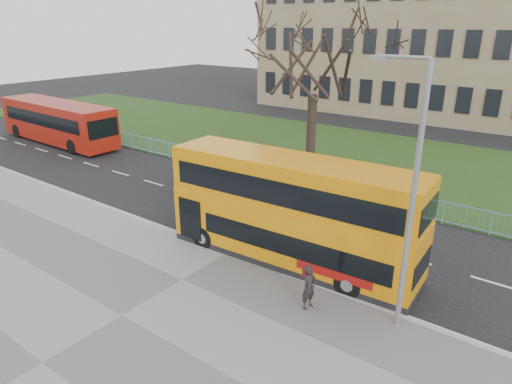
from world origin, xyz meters
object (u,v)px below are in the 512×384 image
Objects in this scene: pedestrian at (309,287)px; street_lamp at (410,191)px; yellow_bus at (291,209)px; red_bus at (58,121)px.

street_lamp is at bearing -60.61° from pedestrian.
pedestrian is 0.19× the size of street_lamp.
yellow_bus is 3.50m from pedestrian.
yellow_bus is at bearing -10.44° from red_bus.
pedestrian is 4.44m from street_lamp.
red_bus is 1.49× the size of street_lamp.
street_lamp is (28.82, -6.56, 2.79)m from red_bus.
red_bus is 27.36m from pedestrian.
street_lamp is (4.71, -1.49, 2.23)m from yellow_bus.
pedestrian is at bearing -49.69° from yellow_bus.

